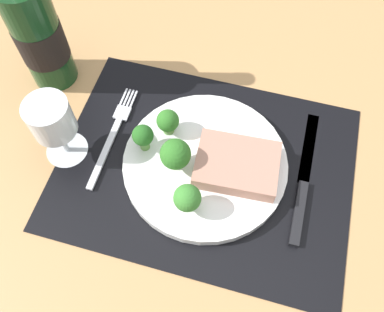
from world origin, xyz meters
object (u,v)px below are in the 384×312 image
(plate, at_px, (205,164))
(wine_glass, at_px, (52,122))
(steak, at_px, (237,166))
(wine_bottle, at_px, (38,34))
(knife, at_px, (303,186))
(fork, at_px, (113,135))

(plate, relative_size, wine_glass, 2.11)
(plate, bearing_deg, steak, -1.58)
(wine_glass, bearing_deg, wine_bottle, 120.81)
(steak, relative_size, knife, 0.52)
(knife, height_order, wine_bottle, wine_bottle)
(steak, xyz_separation_m, wine_bottle, (-0.34, 0.11, 0.07))
(knife, height_order, wine_glass, wine_glass)
(fork, distance_m, wine_glass, 0.11)
(steak, height_order, wine_glass, wine_glass)
(wine_bottle, bearing_deg, knife, -12.71)
(wine_glass, bearing_deg, steak, 5.90)
(fork, bearing_deg, plate, -7.71)
(fork, xyz_separation_m, wine_glass, (-0.06, -0.04, 0.08))
(plate, xyz_separation_m, wine_glass, (-0.22, -0.03, 0.07))
(knife, bearing_deg, wine_bottle, 169.11)
(plate, bearing_deg, wine_bottle, 160.35)
(steak, bearing_deg, wine_bottle, 162.69)
(plate, height_order, wine_glass, wine_glass)
(plate, distance_m, wine_glass, 0.23)
(knife, bearing_deg, steak, -174.48)
(wine_glass, bearing_deg, plate, 7.52)
(steak, bearing_deg, knife, 3.70)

